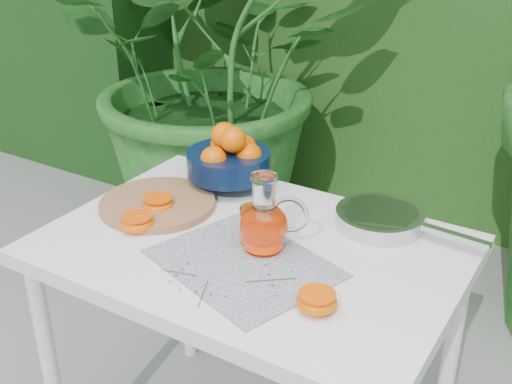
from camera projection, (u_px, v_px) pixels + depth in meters
The scene contains 10 objects.
potted_plant_left at pixel (220, 63), 2.86m from camera, with size 1.63×1.63×1.63m, color #1C531C.
white_table at pixel (252, 271), 1.60m from camera, with size 1.00×0.70×0.75m.
placemat at pixel (243, 263), 1.48m from camera, with size 0.40×0.31×0.00m, color #0D1F4D.
cutting_board at pixel (158, 204), 1.73m from camera, with size 0.31×0.31×0.02m, color olive.
fruit_bowl at pixel (230, 158), 1.82m from camera, with size 0.28×0.28×0.19m.
juice_pitcher at pixel (265, 224), 1.51m from camera, with size 0.18×0.15×0.19m.
juice_tumbler at pixel (252, 226), 1.55m from camera, with size 0.07×0.07×0.09m.
saute_pan at pixel (381, 218), 1.63m from camera, with size 0.40×0.24×0.04m.
orange_halves at pixel (196, 238), 1.55m from camera, with size 0.65×0.26×0.04m.
thyme_sprigs at pixel (219, 281), 1.40m from camera, with size 0.28×0.21×0.01m.
Camera 1 is at (0.68, -1.22, 1.55)m, focal length 45.00 mm.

